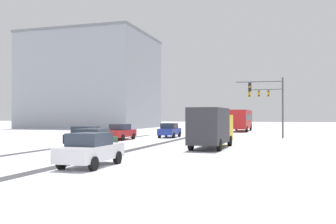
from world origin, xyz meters
TOP-DOWN VIEW (x-y plane):
  - wheel_track_left_lane at (-6.16, 16.72)m, footprint 0.74×36.78m
  - wheel_track_right_lane at (-0.14, 16.72)m, footprint 0.79×36.78m
  - sidewalk_kerb_right at (11.57, 15.05)m, footprint 4.00×36.78m
  - traffic_signal_far_right at (8.31, 43.51)m, footprint 4.76×0.52m
  - traffic_signal_near_right at (8.88, 31.37)m, footprint 4.92×0.50m
  - car_blue_lead at (-2.11, 30.93)m, footprint 1.87×4.12m
  - car_red_second at (-5.57, 25.18)m, footprint 1.94×4.16m
  - car_black_third at (-4.87, 16.99)m, footprint 1.89×4.13m
  - car_dark_green_fourth at (-1.35, 11.58)m, footprint 2.01×4.19m
  - car_white_fifth at (1.34, 6.31)m, footprint 1.85×4.11m
  - bus_oncoming at (3.82, 51.24)m, footprint 2.72×11.01m
  - box_truck_delivery at (5.00, 18.37)m, footprint 2.42×7.44m
  - office_building_far_left_block at (-27.70, 60.10)m, footprint 24.04×20.11m

SIDE VIEW (x-z plane):
  - wheel_track_left_lane at x=-6.16m, z-range 0.00..0.01m
  - wheel_track_right_lane at x=-0.14m, z-range 0.00..0.01m
  - sidewalk_kerb_right at x=11.57m, z-range 0.00..0.12m
  - car_blue_lead at x=-2.11m, z-range 0.01..1.63m
  - car_red_second at x=-5.57m, z-range 0.01..1.63m
  - car_black_third at x=-4.87m, z-range 0.01..1.63m
  - car_dark_green_fourth at x=-1.35m, z-range 0.01..1.63m
  - car_white_fifth at x=1.34m, z-range 0.01..1.63m
  - box_truck_delivery at x=5.00m, z-range 0.12..3.14m
  - bus_oncoming at x=3.82m, z-range 0.30..3.68m
  - traffic_signal_near_right at x=8.88m, z-range 1.10..7.60m
  - traffic_signal_far_right at x=8.31m, z-range 1.50..8.00m
  - office_building_far_left_block at x=-27.70m, z-range 0.01..18.99m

